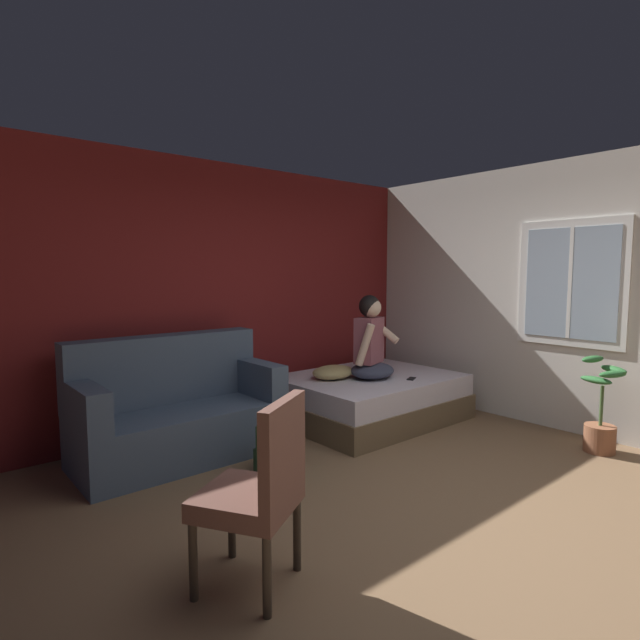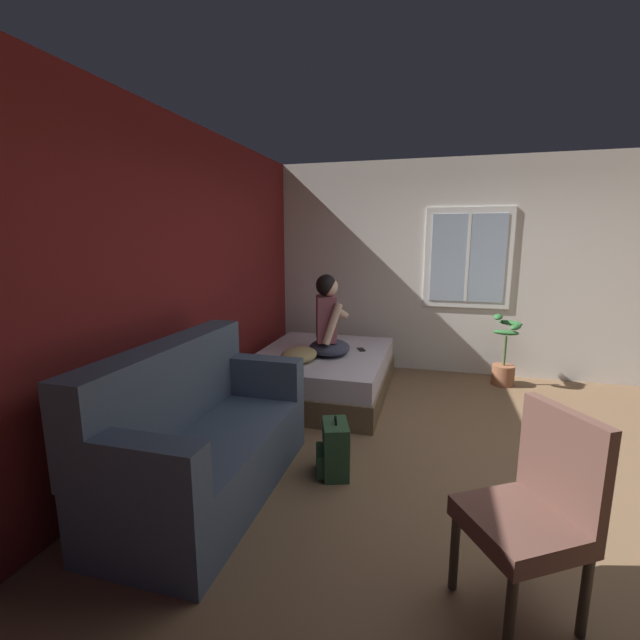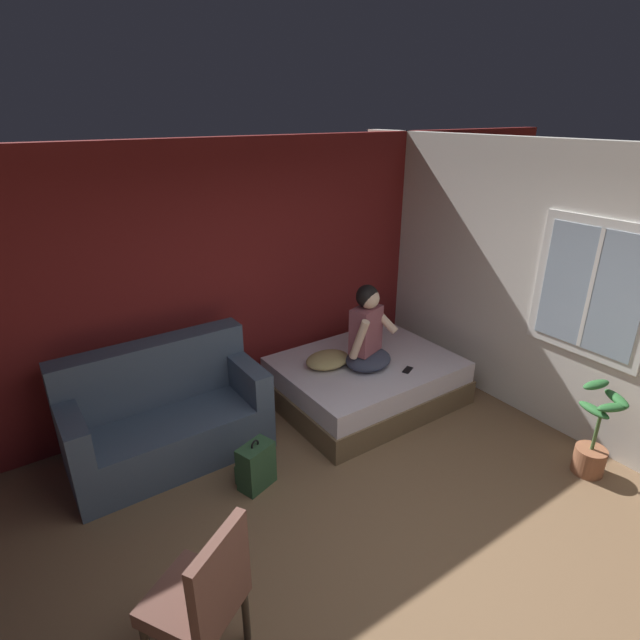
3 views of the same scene
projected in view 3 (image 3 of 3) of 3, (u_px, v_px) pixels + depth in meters
The scene contains 10 objects.
ground_plane at pixel (408, 584), 3.34m from camera, with size 40.00×40.00×0.00m, color brown.
wall_back_accent at pixel (215, 280), 5.01m from camera, with size 9.87×0.16×2.70m, color maroon.
bed at pixel (366, 380), 5.37m from camera, with size 1.85×1.43×0.48m.
couch at pixel (166, 416), 4.46m from camera, with size 1.70×0.82×1.04m.
side_chair at pixel (203, 595), 2.67m from camera, with size 0.63×0.63×0.98m.
person_seated at pixel (367, 334), 5.03m from camera, with size 0.63×0.58×0.88m.
backpack at pixel (255, 466), 4.14m from camera, with size 0.34×0.30×0.46m.
throw_pillow at pixel (328, 360), 5.13m from camera, with size 0.48×0.36×0.14m, color tan.
cell_phone at pixel (408, 370), 5.07m from camera, with size 0.07×0.14×0.01m, color black.
potted_plant at pixel (593, 443), 4.25m from camera, with size 0.39×0.37×0.85m.
Camera 3 is at (-1.84, -1.63, 2.93)m, focal length 28.00 mm.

